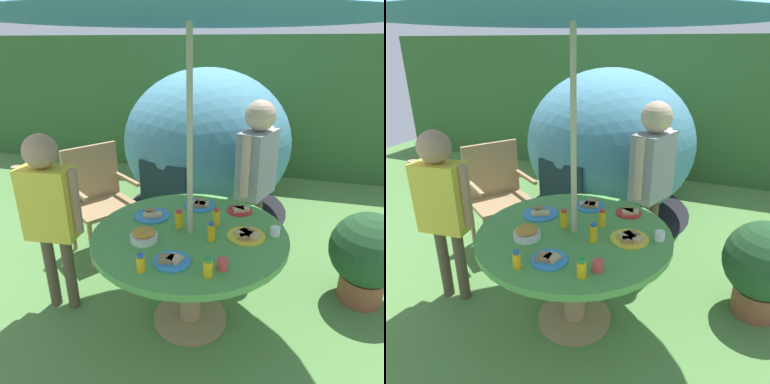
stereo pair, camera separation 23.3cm
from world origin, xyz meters
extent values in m
cube|color=#548442|center=(0.00, 0.00, -0.01)|extent=(10.00, 10.00, 0.02)
cube|color=#33602D|center=(0.00, 3.54, 0.98)|extent=(9.00, 0.70, 1.95)
cylinder|color=tan|center=(0.00, 0.00, 0.01)|extent=(0.52, 0.52, 0.03)
cylinder|color=tan|center=(0.00, 0.00, 0.34)|extent=(0.15, 0.15, 0.67)
cylinder|color=#519E47|center=(0.00, 0.00, 0.70)|extent=(1.26, 1.26, 0.04)
cylinder|color=#B7AD8C|center=(0.00, 0.00, 1.18)|extent=(0.04, 0.04, 2.35)
cylinder|color=tan|center=(-0.99, 0.39, 0.22)|extent=(0.04, 0.04, 0.43)
cylinder|color=tan|center=(-0.71, 0.80, 0.22)|extent=(0.04, 0.04, 0.43)
cylinder|color=tan|center=(-1.33, 0.62, 0.22)|extent=(0.04, 0.04, 0.43)
cylinder|color=tan|center=(-1.04, 1.03, 0.22)|extent=(0.04, 0.04, 0.43)
cube|color=tan|center=(-1.02, 0.71, 0.45)|extent=(0.67, 0.69, 0.04)
cube|color=tan|center=(-1.18, 0.83, 0.73)|extent=(0.34, 0.46, 0.52)
cube|color=tan|center=(-1.16, 0.51, 0.67)|extent=(0.39, 0.28, 0.03)
cube|color=tan|center=(-0.88, 0.91, 0.67)|extent=(0.39, 0.28, 0.03)
ellipsoid|color=teal|center=(-0.32, 1.88, 0.81)|extent=(2.28, 2.25, 1.62)
cylinder|color=black|center=(-0.32, 1.88, 0.01)|extent=(2.33, 2.33, 0.01)
cube|color=#1A313A|center=(-0.56, 1.03, 0.44)|extent=(0.51, 0.17, 0.73)
cylinder|color=brown|center=(1.21, 0.55, 0.10)|extent=(0.33, 0.33, 0.21)
sphere|color=#234C28|center=(1.21, 0.55, 0.45)|extent=(0.56, 0.56, 0.56)
cylinder|color=brown|center=(0.36, 0.97, 0.33)|extent=(0.09, 0.09, 0.65)
cylinder|color=brown|center=(0.30, 0.82, 0.33)|extent=(0.09, 0.09, 0.65)
cube|color=#99999E|center=(0.33, 0.90, 0.92)|extent=(0.32, 0.42, 0.55)
cylinder|color=#D8B293|center=(0.40, 1.09, 0.95)|extent=(0.07, 0.07, 0.49)
cylinder|color=#D8B293|center=(0.26, 0.70, 0.95)|extent=(0.07, 0.07, 0.49)
sphere|color=#D8B293|center=(0.33, 0.90, 1.32)|extent=(0.25, 0.25, 0.25)
cylinder|color=brown|center=(-1.03, -0.10, 0.30)|extent=(0.08, 0.08, 0.60)
cylinder|color=brown|center=(-0.89, -0.09, 0.30)|extent=(0.08, 0.08, 0.60)
cube|color=yellow|center=(-0.96, -0.10, 0.85)|extent=(0.36, 0.22, 0.50)
cylinder|color=tan|center=(-1.15, -0.12, 0.87)|extent=(0.06, 0.06, 0.45)
cylinder|color=tan|center=(-0.77, -0.08, 0.87)|extent=(0.06, 0.06, 0.45)
sphere|color=tan|center=(-0.96, -0.10, 1.21)|extent=(0.23, 0.23, 0.23)
cylinder|color=white|center=(-0.24, -0.18, 0.74)|extent=(0.17, 0.17, 0.04)
ellipsoid|color=gold|center=(-0.24, -0.18, 0.78)|extent=(0.14, 0.14, 0.04)
cylinder|color=red|center=(0.27, 0.39, 0.72)|extent=(0.18, 0.18, 0.01)
cube|color=tan|center=(0.30, 0.39, 0.74)|extent=(0.08, 0.08, 0.02)
cube|color=#9E7547|center=(0.26, 0.41, 0.74)|extent=(0.09, 0.09, 0.02)
cube|color=tan|center=(0.26, 0.37, 0.74)|extent=(0.10, 0.10, 0.02)
cylinder|color=yellow|center=(0.36, 0.03, 0.72)|extent=(0.24, 0.24, 0.01)
cube|color=tan|center=(0.40, 0.02, 0.74)|extent=(0.08, 0.08, 0.02)
cube|color=#9E7547|center=(0.36, 0.06, 0.74)|extent=(0.11, 0.11, 0.02)
cube|color=tan|center=(0.34, 0.03, 0.74)|extent=(0.13, 0.13, 0.02)
cube|color=#9E7547|center=(0.36, -0.01, 0.74)|extent=(0.08, 0.08, 0.02)
cylinder|color=#338CD8|center=(-0.03, 0.40, 0.72)|extent=(0.22, 0.22, 0.01)
cube|color=tan|center=(0.00, 0.40, 0.74)|extent=(0.09, 0.09, 0.02)
cube|color=#9E7547|center=(-0.04, 0.44, 0.74)|extent=(0.07, 0.07, 0.02)
cube|color=tan|center=(-0.08, 0.39, 0.74)|extent=(0.08, 0.08, 0.02)
cube|color=#9E7547|center=(-0.03, 0.38, 0.74)|extent=(0.08, 0.08, 0.02)
cylinder|color=#338CD8|center=(-0.01, -0.36, 0.72)|extent=(0.21, 0.21, 0.01)
cube|color=tan|center=(0.01, -0.35, 0.74)|extent=(0.10, 0.10, 0.02)
cube|color=#9E7547|center=(-0.04, -0.37, 0.74)|extent=(0.09, 0.09, 0.02)
cylinder|color=#338CD8|center=(-0.32, 0.15, 0.72)|extent=(0.25, 0.25, 0.01)
cube|color=tan|center=(-0.28, 0.14, 0.74)|extent=(0.08, 0.08, 0.02)
cube|color=#9E7547|center=(-0.35, 0.18, 0.74)|extent=(0.11, 0.11, 0.02)
cube|color=tan|center=(-0.34, 0.12, 0.74)|extent=(0.09, 0.09, 0.02)
cylinder|color=yellow|center=(0.15, -0.06, 0.77)|extent=(0.05, 0.05, 0.11)
cylinder|color=blue|center=(0.15, -0.06, 0.83)|extent=(0.03, 0.03, 0.02)
cylinder|color=yellow|center=(0.14, 0.14, 0.77)|extent=(0.05, 0.05, 0.10)
cylinder|color=red|center=(0.14, 0.14, 0.83)|extent=(0.03, 0.03, 0.02)
cylinder|color=yellow|center=(0.22, -0.43, 0.76)|extent=(0.05, 0.05, 0.09)
cylinder|color=green|center=(0.22, -0.43, 0.82)|extent=(0.04, 0.04, 0.02)
cylinder|color=yellow|center=(-0.09, 0.04, 0.77)|extent=(0.05, 0.05, 0.11)
cylinder|color=red|center=(-0.09, 0.04, 0.83)|extent=(0.04, 0.04, 0.02)
cylinder|color=yellow|center=(-0.14, -0.48, 0.76)|extent=(0.05, 0.05, 0.09)
cylinder|color=blue|center=(-0.14, -0.48, 0.81)|extent=(0.03, 0.03, 0.02)
cylinder|color=#E04C47|center=(0.28, -0.35, 0.75)|extent=(0.06, 0.06, 0.06)
cylinder|color=white|center=(0.53, 0.10, 0.75)|extent=(0.06, 0.06, 0.06)
camera|label=1|loc=(0.54, -1.96, 1.85)|focal=33.37mm
camera|label=2|loc=(0.76, -1.88, 1.85)|focal=33.37mm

